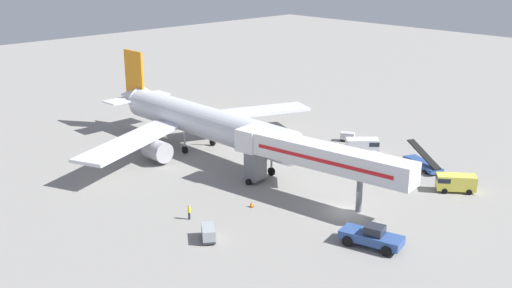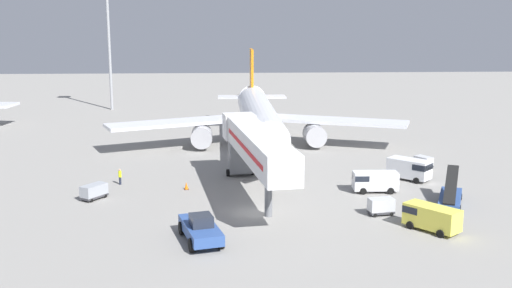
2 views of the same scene
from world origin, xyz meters
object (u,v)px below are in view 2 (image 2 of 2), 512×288
airplane_at_gate (259,117)px  baggage_cart_near_center (381,206)px  baggage_cart_outer_left (94,191)px  baggage_cart_mid_right (423,162)px  ground_crew_worker_foreground (120,176)px  safety_cone_alpha (186,186)px  jet_bridge (254,145)px  service_van_rear_right (410,168)px  service_van_far_left (430,216)px  apron_light_mast (108,19)px  belt_loader_truck (450,197)px  pushback_tug (201,229)px  service_van_outer_right (374,180)px

airplane_at_gate → baggage_cart_near_center: airplane_at_gate is taller
baggage_cart_outer_left → baggage_cart_mid_right: baggage_cart_outer_left is taller
ground_crew_worker_foreground → safety_cone_alpha: size_ratio=2.27×
baggage_cart_outer_left → baggage_cart_near_center: baggage_cart_near_center is taller
jet_bridge → baggage_cart_near_center: jet_bridge is taller
baggage_cart_mid_right → safety_cone_alpha: (-28.01, -7.96, -0.40)m
service_van_rear_right → service_van_far_left: service_van_rear_right is taller
ground_crew_worker_foreground → safety_cone_alpha: (7.28, -2.32, -0.54)m
service_van_rear_right → apron_light_mast: size_ratio=0.19×
baggage_cart_near_center → safety_cone_alpha: size_ratio=3.19×
belt_loader_truck → apron_light_mast: size_ratio=0.27×
service_van_rear_right → safety_cone_alpha: service_van_rear_right is taller
pushback_tug → ground_crew_worker_foreground: pushback_tug is taller
pushback_tug → service_van_outer_right: bearing=37.8°
pushback_tug → baggage_cart_near_center: bearing=20.2°
service_van_rear_right → service_van_far_left: 16.77m
jet_bridge → baggage_cart_near_center: 13.83m
service_van_rear_right → apron_light_mast: apron_light_mast is taller
baggage_cart_outer_left → belt_loader_truck: bearing=-6.0°
airplane_at_gate → apron_light_mast: apron_light_mast is taller
airplane_at_gate → service_van_far_left: size_ratio=9.05×
service_van_far_left → ground_crew_worker_foreground: 32.94m
jet_bridge → apron_light_mast: apron_light_mast is taller
service_van_far_left → safety_cone_alpha: bearing=147.0°
belt_loader_truck → ground_crew_worker_foreground: size_ratio=3.93×
service_van_far_left → service_van_outer_right: bearing=99.1°
airplane_at_gate → jet_bridge: (-1.77, -23.07, 0.90)m
service_van_outer_right → safety_cone_alpha: size_ratio=6.01×
baggage_cart_near_center → apron_light_mast: 79.33m
baggage_cart_outer_left → baggage_cart_near_center: size_ratio=1.19×
airplane_at_gate → baggage_cart_outer_left: (-17.79, -23.23, -3.62)m
service_van_far_left → belt_loader_truck: bearing=58.3°
baggage_cart_outer_left → apron_light_mast: apron_light_mast is taller
baggage_cart_outer_left → service_van_far_left: bearing=-19.6°
service_van_rear_right → baggage_cart_near_center: bearing=-117.9°
airplane_at_gate → baggage_cart_outer_left: 29.48m
airplane_at_gate → safety_cone_alpha: bearing=-113.6°
airplane_at_gate → service_van_rear_right: (15.91, -17.61, -3.12)m
baggage_cart_outer_left → ground_crew_worker_foreground: (1.70, 5.37, 0.10)m
ground_crew_worker_foreground → apron_light_mast: (-10.79, 56.64, 16.64)m
pushback_tug → airplane_at_gate: bearing=79.3°
service_van_far_left → baggage_cart_mid_right: (6.61, 21.83, -0.45)m
baggage_cart_outer_left → baggage_cart_near_center: bearing=-13.3°
pushback_tug → baggage_cart_outer_left: 16.64m
pushback_tug → safety_cone_alpha: bearing=97.5°
jet_bridge → safety_cone_alpha: size_ratio=30.75×
ground_crew_worker_foreground → apron_light_mast: apron_light_mast is taller
airplane_at_gate → pushback_tug: 36.47m
safety_cone_alpha → apron_light_mast: (-18.07, 58.96, 17.18)m
service_van_far_left → apron_light_mast: 84.44m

